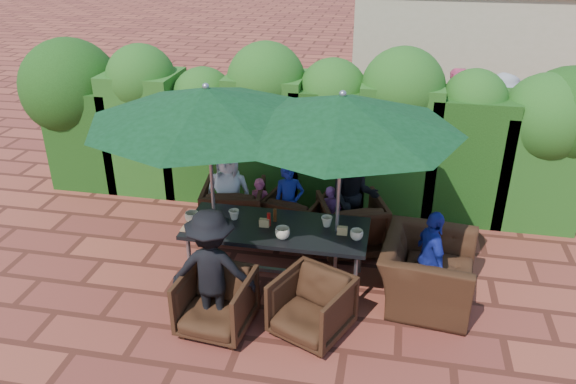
% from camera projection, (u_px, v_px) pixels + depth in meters
% --- Properties ---
extents(ground, '(80.00, 80.00, 0.00)m').
position_uv_depth(ground, '(266.00, 279.00, 7.06)').
color(ground, brown).
rests_on(ground, ground).
extents(dining_table, '(2.20, 0.90, 0.75)m').
position_uv_depth(dining_table, '(276.00, 232.00, 6.78)').
color(dining_table, black).
rests_on(dining_table, ground).
extents(umbrella_left, '(2.78, 2.78, 2.46)m').
position_uv_depth(umbrella_left, '(207.00, 104.00, 6.27)').
color(umbrella_left, gray).
rests_on(umbrella_left, ground).
extents(umbrella_right, '(2.68, 2.68, 2.46)m').
position_uv_depth(umbrella_right, '(342.00, 113.00, 6.01)').
color(umbrella_right, gray).
rests_on(umbrella_right, ground).
extents(chair_far_left, '(0.93, 0.89, 0.86)m').
position_uv_depth(chair_far_left, '(234.00, 206.00, 7.91)').
color(chair_far_left, black).
rests_on(chair_far_left, ground).
extents(chair_far_mid, '(0.88, 0.84, 0.76)m').
position_uv_depth(chair_far_mid, '(295.00, 214.00, 7.82)').
color(chair_far_mid, black).
rests_on(chair_far_mid, ground).
extents(chair_far_right, '(1.04, 1.01, 0.84)m').
position_uv_depth(chair_far_right, '(351.00, 222.00, 7.52)').
color(chair_far_right, black).
rests_on(chair_far_right, ground).
extents(chair_near_left, '(0.81, 0.76, 0.76)m').
position_uv_depth(chair_near_left, '(216.00, 300.00, 6.06)').
color(chair_near_left, black).
rests_on(chair_near_left, ground).
extents(chair_near_right, '(0.95, 0.93, 0.76)m').
position_uv_depth(chair_near_right, '(312.00, 304.00, 6.00)').
color(chair_near_right, black).
rests_on(chair_near_right, ground).
extents(chair_end_right, '(0.91, 1.27, 1.03)m').
position_uv_depth(chair_end_right, '(428.00, 262.00, 6.47)').
color(chair_end_right, black).
rests_on(chair_end_right, ground).
extents(adult_far_left, '(0.69, 0.46, 1.32)m').
position_uv_depth(adult_far_left, '(229.00, 193.00, 7.76)').
color(adult_far_left, white).
rests_on(adult_far_left, ground).
extents(adult_far_mid, '(0.49, 0.44, 1.15)m').
position_uv_depth(adult_far_mid, '(289.00, 204.00, 7.68)').
color(adult_far_mid, navy).
rests_on(adult_far_mid, ground).
extents(adult_far_right, '(0.74, 0.52, 1.41)m').
position_uv_depth(adult_far_right, '(353.00, 198.00, 7.54)').
color(adult_far_right, black).
rests_on(adult_far_right, ground).
extents(adult_near_left, '(0.95, 0.50, 1.42)m').
position_uv_depth(adult_near_left, '(212.00, 270.00, 5.98)').
color(adult_near_left, black).
rests_on(adult_near_left, ground).
extents(adult_end_right, '(0.55, 0.76, 1.17)m').
position_uv_depth(adult_end_right, '(431.00, 258.00, 6.43)').
color(adult_end_right, navy).
rests_on(adult_end_right, ground).
extents(child_left, '(0.32, 0.26, 0.88)m').
position_uv_depth(child_left, '(260.00, 208.00, 7.83)').
color(child_left, '#E75184').
rests_on(child_left, ground).
extents(child_right, '(0.36, 0.32, 0.84)m').
position_uv_depth(child_right, '(331.00, 215.00, 7.69)').
color(child_right, '#944699').
rests_on(child_right, ground).
extents(pedestrian_a, '(1.77, 1.17, 1.79)m').
position_uv_depth(pedestrian_a, '(419.00, 117.00, 9.97)').
color(pedestrian_a, '#2B7B21').
rests_on(pedestrian_a, ground).
extents(pedestrian_b, '(0.96, 0.78, 1.72)m').
position_uv_depth(pedestrian_b, '(451.00, 115.00, 10.18)').
color(pedestrian_b, '#E75184').
rests_on(pedestrian_b, ground).
extents(pedestrian_c, '(1.05, 1.18, 1.71)m').
position_uv_depth(pedestrian_c, '(499.00, 121.00, 9.91)').
color(pedestrian_c, gray).
rests_on(pedestrian_c, ground).
extents(cup_a, '(0.17, 0.17, 0.14)m').
position_uv_depth(cup_a, '(192.00, 217.00, 6.81)').
color(cup_a, beige).
rests_on(cup_a, dining_table).
extents(cup_b, '(0.13, 0.13, 0.12)m').
position_uv_depth(cup_b, '(234.00, 214.00, 6.89)').
color(cup_b, beige).
rests_on(cup_b, dining_table).
extents(cup_c, '(0.17, 0.17, 0.14)m').
position_uv_depth(cup_c, '(282.00, 233.00, 6.47)').
color(cup_c, beige).
rests_on(cup_c, dining_table).
extents(cup_d, '(0.13, 0.13, 0.13)m').
position_uv_depth(cup_d, '(327.00, 221.00, 6.73)').
color(cup_d, beige).
rests_on(cup_d, dining_table).
extents(cup_e, '(0.15, 0.15, 0.12)m').
position_uv_depth(cup_e, '(357.00, 235.00, 6.45)').
color(cup_e, beige).
rests_on(cup_e, dining_table).
extents(ketchup_bottle, '(0.04, 0.04, 0.17)m').
position_uv_depth(ketchup_bottle, '(269.00, 219.00, 6.73)').
color(ketchup_bottle, '#B20C0A').
rests_on(ketchup_bottle, dining_table).
extents(sauce_bottle, '(0.04, 0.04, 0.17)m').
position_uv_depth(sauce_bottle, '(275.00, 215.00, 6.83)').
color(sauce_bottle, '#4C230C').
rests_on(sauce_bottle, dining_table).
extents(serving_tray, '(0.35, 0.25, 0.02)m').
position_uv_depth(serving_tray, '(197.00, 227.00, 6.72)').
color(serving_tray, '#A67850').
rests_on(serving_tray, dining_table).
extents(number_block_left, '(0.12, 0.06, 0.10)m').
position_uv_depth(number_block_left, '(264.00, 223.00, 6.73)').
color(number_block_left, tan).
rests_on(number_block_left, dining_table).
extents(number_block_right, '(0.12, 0.06, 0.10)m').
position_uv_depth(number_block_right, '(342.00, 231.00, 6.56)').
color(number_block_right, tan).
rests_on(number_block_right, dining_table).
extents(hedge_wall, '(9.10, 1.60, 2.50)m').
position_uv_depth(hedge_wall, '(298.00, 120.00, 8.53)').
color(hedge_wall, '#18370F').
rests_on(hedge_wall, ground).
extents(building, '(6.20, 3.08, 3.20)m').
position_uv_depth(building, '(500.00, 47.00, 11.90)').
color(building, '#C1AF90').
rests_on(building, ground).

